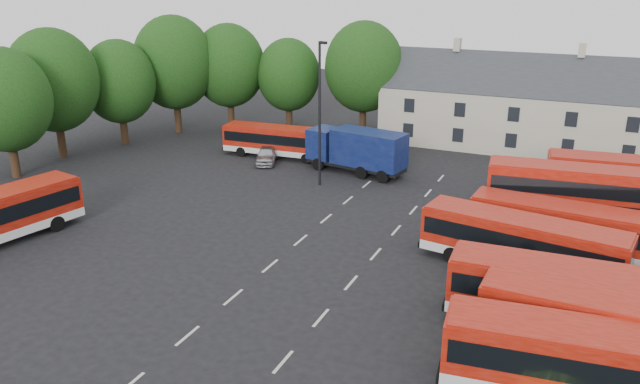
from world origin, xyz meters
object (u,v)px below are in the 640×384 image
(bus_row_a, at_px, (599,362))
(bus_dd_south, at_px, (575,196))
(silver_car, at_px, (267,155))
(box_truck, at_px, (357,149))
(lamppost, at_px, (320,111))

(bus_row_a, relative_size, bus_dd_south, 1.07)
(bus_row_a, distance_m, silver_car, 36.24)
(box_truck, bearing_deg, bus_dd_south, -10.49)
(silver_car, bearing_deg, box_truck, -18.22)
(lamppost, bearing_deg, bus_row_a, -43.99)
(silver_car, bearing_deg, bus_row_a, -62.41)
(bus_dd_south, distance_m, lamppost, 19.14)
(bus_dd_south, xyz_separation_m, box_truck, (-17.20, 6.20, -0.45))
(box_truck, height_order, silver_car, box_truck)
(silver_car, xyz_separation_m, lamppost, (6.82, -3.68, 5.24))
(lamppost, bearing_deg, box_truck, 70.06)
(bus_row_a, bearing_deg, box_truck, 121.95)
(silver_car, bearing_deg, bus_dd_south, -34.28)
(bus_dd_south, xyz_separation_m, lamppost, (-18.72, 2.01, 3.43))
(silver_car, relative_size, lamppost, 0.38)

